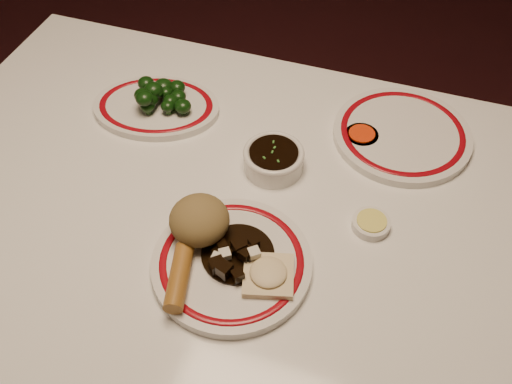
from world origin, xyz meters
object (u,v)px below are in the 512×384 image
object	(u,v)px
stirfry_heap	(234,256)
soy_bowl	(274,160)
main_plate	(232,263)
spring_roll	(179,277)
rice_mound	(199,220)
fried_wonton	(268,274)
broccoli_plate	(156,107)
broccoli_pile	(160,95)
dining_table	(219,245)

from	to	relation	value
stirfry_heap	soy_bowl	distance (m)	0.22
main_plate	spring_roll	size ratio (longest dim) A/B	2.38
rice_mound	spring_roll	world-z (taller)	rice_mound
soy_bowl	fried_wonton	bearing A→B (deg)	-74.44
main_plate	rice_mound	world-z (taller)	rice_mound
stirfry_heap	soy_bowl	xyz separation A→B (m)	(-0.01, 0.22, -0.01)
spring_roll	fried_wonton	bearing A→B (deg)	8.20
main_plate	spring_roll	world-z (taller)	spring_roll
stirfry_heap	broccoli_plate	bearing A→B (deg)	132.63
broccoli_pile	rice_mound	bearing A→B (deg)	-54.23
rice_mound	stirfry_heap	distance (m)	0.08
stirfry_heap	broccoli_pile	xyz separation A→B (m)	(-0.26, 0.30, 0.01)
dining_table	stirfry_heap	world-z (taller)	stirfry_heap
spring_roll	stirfry_heap	size ratio (longest dim) A/B	0.95
rice_mound	broccoli_plate	size ratio (longest dim) A/B	0.34
stirfry_heap	broccoli_plate	world-z (taller)	stirfry_heap
stirfry_heap	broccoli_pile	world-z (taller)	broccoli_pile
spring_roll	broccoli_pile	size ratio (longest dim) A/B	0.91
broccoli_plate	fried_wonton	bearing A→B (deg)	-43.07
dining_table	rice_mound	distance (m)	0.16
fried_wonton	broccoli_pile	size ratio (longest dim) A/B	0.77
main_plate	rice_mound	distance (m)	0.09
stirfry_heap	broccoli_plate	distance (m)	0.41
fried_wonton	stirfry_heap	bearing A→B (deg)	166.64
rice_mound	soy_bowl	bearing A→B (deg)	71.83
dining_table	main_plate	xyz separation A→B (m)	(0.06, -0.09, 0.10)
soy_bowl	spring_roll	bearing A→B (deg)	-101.40
main_plate	stirfry_heap	size ratio (longest dim) A/B	2.26
spring_roll	soy_bowl	xyz separation A→B (m)	(0.06, 0.29, -0.01)
dining_table	soy_bowl	distance (m)	0.19
stirfry_heap	soy_bowl	size ratio (longest dim) A/B	1.07
spring_roll	broccoli_pile	bearing A→B (deg)	104.74
fried_wonton	broccoli_pile	world-z (taller)	broccoli_pile
spring_roll	soy_bowl	distance (m)	0.29
soy_bowl	main_plate	bearing A→B (deg)	-89.41
dining_table	soy_bowl	size ratio (longest dim) A/B	11.09
fried_wonton	dining_table	bearing A→B (deg)	140.56
broccoli_plate	broccoli_pile	distance (m)	0.03
main_plate	broccoli_plate	size ratio (longest dim) A/B	0.92
dining_table	stirfry_heap	bearing A→B (deg)	-53.60
fried_wonton	broccoli_pile	xyz separation A→B (m)	(-0.32, 0.32, 0.01)
main_plate	fried_wonton	xyz separation A→B (m)	(0.06, -0.01, 0.02)
rice_mound	spring_roll	bearing A→B (deg)	-87.01
rice_mound	soy_bowl	xyz separation A→B (m)	(0.06, 0.19, -0.03)
spring_roll	fried_wonton	world-z (taller)	spring_roll
spring_roll	dining_table	bearing A→B (deg)	76.56
broccoli_pile	soy_bowl	distance (m)	0.27
rice_mound	soy_bowl	size ratio (longest dim) A/B	0.89
main_plate	broccoli_plate	bearing A→B (deg)	131.96
main_plate	soy_bowl	world-z (taller)	soy_bowl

